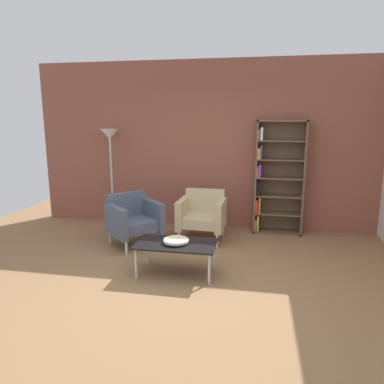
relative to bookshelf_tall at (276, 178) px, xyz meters
name	(u,v)px	position (x,y,z in m)	size (l,w,h in m)	color
ground_plane	(185,286)	(-1.10, -2.26, -0.95)	(8.32, 8.32, 0.00)	olive
brick_back_panel	(213,146)	(-1.10, 0.20, 0.50)	(6.40, 0.12, 2.90)	brown
bookshelf_tall	(276,178)	(0.00, 0.00, 0.00)	(0.80, 0.30, 1.90)	brown
coffee_table_low	(176,245)	(-1.28, -1.92, -0.58)	(1.00, 0.56, 0.40)	black
decorative_bowl	(176,240)	(-1.28, -1.92, -0.51)	(0.32, 0.32, 0.05)	beige
armchair_corner_red	(133,218)	(-2.17, -1.00, -0.53)	(0.95, 0.95, 0.78)	#4C566B
armchair_near_window	(202,214)	(-1.16, -0.56, -0.53)	(0.75, 0.69, 0.78)	#C6B289
floor_lamp_torchiere	(110,146)	(-2.88, -0.12, 0.50)	(0.32, 0.32, 1.74)	silver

